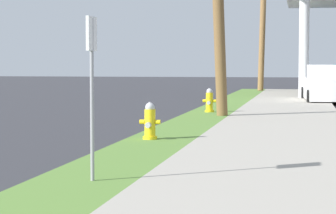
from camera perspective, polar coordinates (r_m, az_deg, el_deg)
name	(u,v)px	position (r m, az deg, el deg)	size (l,w,h in m)	color
fire_hydrant_second	(150,123)	(14.01, -1.48, -1.31)	(0.42, 0.38, 0.74)	yellow
fire_hydrant_third	(209,102)	(21.79, 3.39, 0.44)	(0.42, 0.37, 0.74)	yellow
street_sign_post	(92,64)	(9.06, -6.22, 3.51)	(0.05, 0.36, 2.12)	gray
car_white_by_far_pump	(328,86)	(29.47, 12.91, 1.71)	(2.20, 4.61, 1.57)	white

